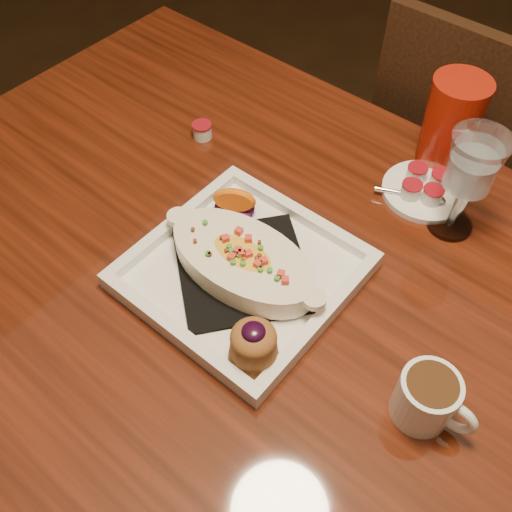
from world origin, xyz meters
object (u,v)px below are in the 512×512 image
Objects in this scene: chair_far at (463,184)px; red_tumbler at (451,123)px; saucer at (424,189)px; plate at (243,271)px; goblet at (472,168)px; table at (301,336)px; coffee_mug at (428,398)px.

chair_far is 0.40m from red_tumbler.
chair_far is 6.57× the size of saucer.
chair_far reaches higher than red_tumbler.
saucer is at bearing 71.10° from plate.
table is at bearing -108.57° from goblet.
table is 0.43m from red_tumbler.
red_tumbler is at bearing 77.67° from plate.
coffee_mug is 0.65× the size of red_tumbler.
coffee_mug is (0.21, -0.04, 0.14)m from table.
chair_far is at bearing 81.89° from plate.
red_tumbler reaches higher than table.
plate is at bearing 175.52° from coffee_mug.
saucer is at bearing -77.64° from red_tumbler.
table is at bearing 166.37° from coffee_mug.
red_tumbler is (-0.09, 0.13, -0.04)m from goblet.
table is 9.39× the size of red_tumbler.
table is 0.35m from goblet.
goblet is at bearing -26.93° from saucer.
plate is 0.30m from coffee_mug.
saucer is (0.02, 0.30, 0.11)m from table.
red_tumbler is (-0.00, -0.24, 0.32)m from chair_far.
red_tumbler is (-0.21, 0.43, 0.04)m from coffee_mug.
table is at bearing -93.85° from saucer.
coffee_mug is (0.30, -0.01, 0.01)m from plate.
goblet is (0.09, -0.37, 0.37)m from chair_far.
coffee_mug is at bearing -60.66° from saucer.
goblet is 0.16m from red_tumbler.
plate is 1.66× the size of goblet.
plate is (-0.09, -0.66, 0.27)m from chair_far.
table is 5.05× the size of plate.
saucer is 0.89× the size of red_tumbler.
goblet is 0.14m from saucer.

